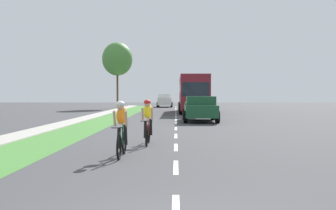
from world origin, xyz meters
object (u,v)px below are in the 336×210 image
object	(u,v)px
bus_maroon	(193,92)
sedan_red	(187,100)
cyclist_trailing	(148,122)
pickup_dark_green	(200,109)
cyclist_lead	(122,128)
suv_white	(165,100)
street_tree_far	(117,59)

from	to	relation	value
bus_maroon	sedan_red	xyz separation A→B (m)	(0.24, 28.27, -1.21)
cyclist_trailing	pickup_dark_green	bearing A→B (deg)	77.66
bus_maroon	pickup_dark_green	bearing A→B (deg)	-90.32
cyclist_lead	sedan_red	bearing A→B (deg)	86.46
suv_white	sedan_red	xyz separation A→B (m)	(3.43, 11.85, -0.18)
cyclist_lead	suv_white	world-z (taller)	suv_white
cyclist_trailing	suv_white	world-z (taller)	suv_white
bus_maroon	street_tree_far	world-z (taller)	street_tree_far
cyclist_trailing	street_tree_far	size ratio (longest dim) A/B	0.21
pickup_dark_green	cyclist_lead	bearing A→B (deg)	-102.17
bus_maroon	suv_white	world-z (taller)	bus_maroon
cyclist_lead	suv_white	size ratio (longest dim) A/B	0.37
pickup_dark_green	street_tree_far	distance (m)	25.22
bus_maroon	street_tree_far	size ratio (longest dim) A/B	1.40
bus_maroon	cyclist_lead	bearing A→B (deg)	-96.73
cyclist_trailing	street_tree_far	bearing A→B (deg)	100.34
cyclist_trailing	pickup_dark_green	xyz separation A→B (m)	(2.56, 11.70, 0.02)
cyclist_lead	bus_maroon	size ratio (longest dim) A/B	0.15
pickup_dark_green	sedan_red	size ratio (longest dim) A/B	1.19
cyclist_trailing	suv_white	bearing A→B (deg)	90.80
suv_white	street_tree_far	xyz separation A→B (m)	(-5.76, -5.91, 5.23)
cyclist_trailing	suv_white	xyz separation A→B (m)	(-0.57, 40.60, 0.14)
cyclist_lead	suv_white	bearing A→B (deg)	90.03
cyclist_trailing	street_tree_far	distance (m)	35.67
sedan_red	cyclist_trailing	bearing A→B (deg)	-93.13
cyclist_lead	pickup_dark_green	bearing A→B (deg)	77.83
street_tree_far	cyclist_lead	bearing A→B (deg)	-81.19
sedan_red	pickup_dark_green	bearing A→B (deg)	-90.43
bus_maroon	sedan_red	bearing A→B (deg)	89.52
street_tree_far	pickup_dark_green	bearing A→B (deg)	-68.86
bus_maroon	suv_white	xyz separation A→B (m)	(-3.20, 16.42, -1.03)
cyclist_trailing	sedan_red	xyz separation A→B (m)	(2.86, 52.45, -0.04)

